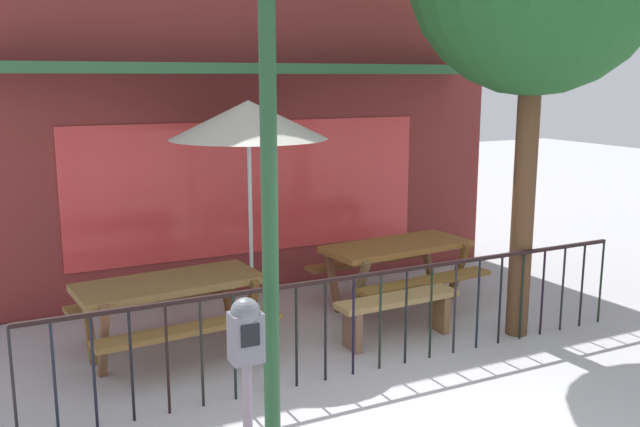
# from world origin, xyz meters

# --- Properties ---
(pub_storefront) EXTENTS (7.25, 1.26, 4.89)m
(pub_storefront) POSITION_xyz_m (0.00, 4.78, 2.44)
(pub_storefront) COLOR #451710
(pub_storefront) RESTS_ON ground
(patio_fence_front) EXTENTS (6.11, 0.04, 0.97)m
(patio_fence_front) POSITION_xyz_m (0.00, 1.62, 0.66)
(patio_fence_front) COLOR black
(patio_fence_front) RESTS_ON ground
(picnic_table_left) EXTENTS (1.92, 1.52, 0.79)m
(picnic_table_left) POSITION_xyz_m (-1.54, 2.85, 0.61)
(picnic_table_left) COLOR brown
(picnic_table_left) RESTS_ON ground
(picnic_table_right) EXTENTS (1.91, 1.51, 0.79)m
(picnic_table_right) POSITION_xyz_m (1.30, 3.15, 0.61)
(picnic_table_right) COLOR brown
(picnic_table_right) RESTS_ON ground
(patio_umbrella) EXTENTS (1.73, 1.73, 2.50)m
(patio_umbrella) POSITION_xyz_m (-0.48, 3.37, 2.28)
(patio_umbrella) COLOR black
(patio_umbrella) RESTS_ON ground
(patio_bench) EXTENTS (1.41, 0.38, 0.48)m
(patio_bench) POSITION_xyz_m (0.70, 2.17, 0.35)
(patio_bench) COLOR #9B7D4A
(patio_bench) RESTS_ON ground
(parking_meter_far) EXTENTS (0.18, 0.17, 1.54)m
(parking_meter_far) POSITION_xyz_m (-1.87, -0.24, 1.19)
(parking_meter_far) COLOR slate
(parking_meter_far) RESTS_ON ground
(street_lamp) EXTENTS (0.28, 0.28, 3.82)m
(street_lamp) POSITION_xyz_m (-1.61, 0.01, 2.50)
(street_lamp) COLOR #204A28
(street_lamp) RESTS_ON ground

